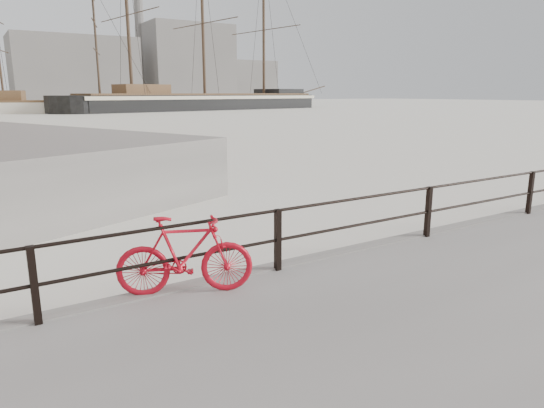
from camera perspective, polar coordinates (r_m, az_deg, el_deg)
ground at (r=10.27m, az=16.93°, el=-5.33°), size 400.00×400.00×0.00m
guardrail at (r=9.95m, az=17.89°, el=-0.88°), size 28.00×0.10×1.00m
bicycle at (r=6.87m, az=-10.20°, el=-5.96°), size 1.84×0.98×1.13m
barque_black at (r=94.45m, az=-7.84°, el=10.93°), size 66.92×31.17×36.12m
schooner_mid at (r=86.01m, az=-24.20°, el=9.75°), size 33.59×21.49×22.19m
industrial_west at (r=148.99m, az=-22.16°, el=14.28°), size 32.00×18.00×18.00m
industrial_mid at (r=163.94m, az=-10.03°, el=15.86°), size 26.00×20.00×24.00m
industrial_east at (r=178.20m, az=-3.53°, el=14.16°), size 20.00×16.00×14.00m
smokestack at (r=165.04m, az=-15.29°, el=19.08°), size 2.80×2.80×44.00m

